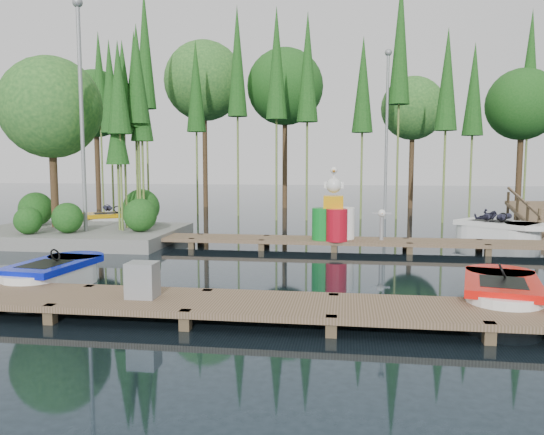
# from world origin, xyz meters

# --- Properties ---
(ground_plane) EXTENTS (90.00, 90.00, 0.00)m
(ground_plane) POSITION_xyz_m (0.00, 0.00, 0.00)
(ground_plane) COLOR #1B2832
(near_dock) EXTENTS (18.00, 1.50, 0.50)m
(near_dock) POSITION_xyz_m (0.00, -4.50, 0.23)
(near_dock) COLOR brown
(near_dock) RESTS_ON ground
(far_dock) EXTENTS (15.00, 1.20, 0.50)m
(far_dock) POSITION_xyz_m (1.00, 2.50, 0.23)
(far_dock) COLOR brown
(far_dock) RESTS_ON ground
(island) EXTENTS (6.20, 4.20, 6.75)m
(island) POSITION_xyz_m (-6.30, 3.29, 3.18)
(island) COLOR gray
(island) RESTS_ON ground
(tree_screen) EXTENTS (34.42, 18.53, 10.31)m
(tree_screen) POSITION_xyz_m (-2.04, 10.60, 6.12)
(tree_screen) COLOR #46321E
(tree_screen) RESTS_ON ground
(lamp_island) EXTENTS (0.30, 0.30, 7.25)m
(lamp_island) POSITION_xyz_m (-5.50, 2.50, 4.26)
(lamp_island) COLOR gray
(lamp_island) RESTS_ON ground
(lamp_rear) EXTENTS (0.30, 0.30, 7.25)m
(lamp_rear) POSITION_xyz_m (4.00, 11.00, 4.26)
(lamp_rear) COLOR gray
(lamp_rear) RESTS_ON ground
(ramp) EXTENTS (1.50, 3.94, 1.49)m
(ramp) POSITION_xyz_m (9.00, 6.50, 0.59)
(ramp) COLOR brown
(ramp) RESTS_ON ground
(boat_blue) EXTENTS (1.37, 2.59, 0.84)m
(boat_blue) POSITION_xyz_m (-3.38, -2.93, 0.24)
(boat_blue) COLOR white
(boat_blue) RESTS_ON ground
(boat_red) EXTENTS (1.67, 2.75, 0.86)m
(boat_red) POSITION_xyz_m (4.93, -3.39, 0.25)
(boat_red) COLOR white
(boat_red) RESTS_ON ground
(boat_yellow_far) EXTENTS (2.93, 2.49, 1.35)m
(boat_yellow_far) POSITION_xyz_m (-6.32, 6.32, 0.29)
(boat_yellow_far) COLOR white
(boat_yellow_far) RESTS_ON ground
(boat_white_far) EXTENTS (3.10, 2.89, 1.39)m
(boat_white_far) POSITION_xyz_m (7.09, 4.88, 0.31)
(boat_white_far) COLOR white
(boat_white_far) RESTS_ON ground
(utility_cabinet) EXTENTS (0.47, 0.40, 0.57)m
(utility_cabinet) POSITION_xyz_m (-0.91, -4.50, 0.59)
(utility_cabinet) COLOR gray
(utility_cabinet) RESTS_ON near_dock
(yellow_barrel) EXTENTS (0.58, 0.58, 0.87)m
(yellow_barrel) POSITION_xyz_m (1.78, 2.50, 0.74)
(yellow_barrel) COLOR #DE9C0B
(yellow_barrel) RESTS_ON far_dock
(drum_cluster) EXTENTS (1.19, 1.09, 2.05)m
(drum_cluster) POSITION_xyz_m (2.00, 2.35, 0.90)
(drum_cluster) COLOR #0E7F24
(drum_cluster) RESTS_ON far_dock
(seagull_post) EXTENTS (0.54, 0.29, 0.86)m
(seagull_post) POSITION_xyz_m (3.32, 2.50, 0.88)
(seagull_post) COLOR gray
(seagull_post) RESTS_ON far_dock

